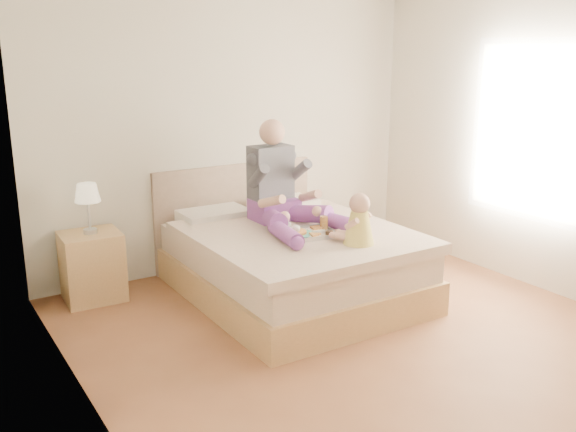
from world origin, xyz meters
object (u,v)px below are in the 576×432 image
adult (282,193)px  tray (306,231)px  nightstand (92,266)px  baby (358,223)px  bed (287,258)px

adult → tray: adult is taller
nightstand → baby: size_ratio=1.45×
bed → baby: (0.21, -0.72, 0.46)m
adult → baby: (0.18, -0.84, -0.11)m
bed → adult: 0.58m
bed → tray: 0.44m
nightstand → adult: bearing=-19.6°
nightstand → adult: size_ratio=0.54×
bed → tray: size_ratio=4.25×
tray → baby: bearing=-52.7°
bed → nightstand: size_ratio=3.66×
adult → nightstand: bearing=157.1°
tray → baby: 0.48m
adult → baby: bearing=-78.4°
baby → adult: bearing=78.7°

